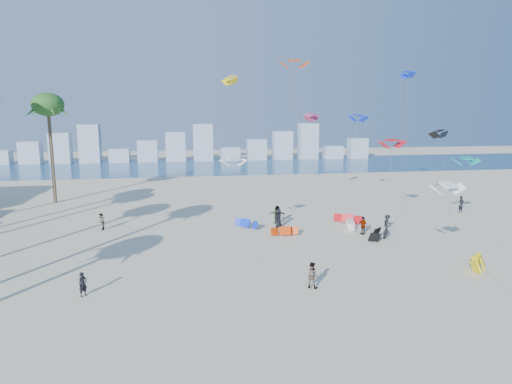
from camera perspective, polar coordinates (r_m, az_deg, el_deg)
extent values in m
plane|color=beige|center=(25.13, -0.97, -17.00)|extent=(220.00, 220.00, 0.00)
plane|color=navy|center=(94.86, -7.22, 3.27)|extent=(220.00, 220.00, 0.00)
imported|color=black|center=(30.80, -21.01, -10.82)|extent=(0.67, 0.67, 1.57)
imported|color=gray|center=(30.29, 7.01, -10.35)|extent=(1.07, 1.01, 1.75)
imported|color=black|center=(44.95, 2.86, -3.31)|extent=(1.03, 1.10, 1.88)
imported|color=gray|center=(43.63, 13.34, -4.13)|extent=(0.86, 1.07, 1.70)
imported|color=black|center=(45.51, 16.23, -3.75)|extent=(1.17, 1.08, 1.58)
imported|color=gray|center=(46.50, 2.69, -2.86)|extent=(1.82, 1.08, 1.87)
imported|color=black|center=(56.57, 24.48, -1.41)|extent=(0.78, 0.61, 1.87)
imported|color=gray|center=(46.37, -18.97, -3.58)|extent=(0.68, 0.85, 1.68)
cylinder|color=#595959|center=(36.33, -1.19, -2.11)|extent=(1.44, 6.02, 7.43)
cylinder|color=#595959|center=(51.65, 11.72, 3.36)|extent=(2.90, 2.93, 10.92)
cylinder|color=#595959|center=(43.34, 16.46, 0.40)|extent=(1.42, 2.65, 8.76)
cylinder|color=#595959|center=(50.02, -4.20, 5.74)|extent=(1.87, 3.70, 15.11)
cylinder|color=#595959|center=(52.36, 7.56, 3.63)|extent=(0.18, 4.56, 11.01)
cylinder|color=#595959|center=(44.39, 26.94, -1.12)|extent=(0.75, 5.29, 7.19)
cylinder|color=#595959|center=(56.00, 5.19, 7.45)|extent=(0.20, 3.15, 17.52)
cylinder|color=#595959|center=(54.81, 22.71, 2.21)|extent=(0.76, 5.09, 9.12)
cylinder|color=#595959|center=(31.44, 26.89, -5.93)|extent=(2.19, 5.15, 6.70)
cylinder|color=#595959|center=(55.31, 18.44, 6.13)|extent=(1.88, 4.82, 15.99)
cylinder|color=brown|center=(61.49, -24.37, 4.33)|extent=(0.40, 0.40, 12.17)
ellipsoid|color=#26571F|center=(61.25, -24.80, 9.99)|extent=(3.80, 3.80, 2.85)
cube|color=#9EADBF|center=(111.56, -29.59, 3.83)|extent=(4.40, 3.00, 3.00)
cube|color=#9EADBF|center=(109.48, -26.58, 4.46)|extent=(4.40, 3.00, 4.80)
cube|color=#9EADBF|center=(107.72, -23.46, 5.10)|extent=(4.40, 3.00, 6.60)
cube|color=#9EADBF|center=(106.31, -20.24, 5.74)|extent=(4.40, 3.00, 8.40)
cube|color=#9EADBF|center=(105.52, -16.84, 4.44)|extent=(4.40, 3.00, 3.00)
cube|color=#9EADBF|center=(104.80, -13.49, 5.05)|extent=(4.40, 3.00, 4.80)
cube|color=#9EADBF|center=(104.44, -10.11, 5.65)|extent=(4.40, 3.00, 6.60)
cube|color=#9EADBF|center=(104.46, -6.70, 6.24)|extent=(4.40, 3.00, 8.40)
cube|color=#9EADBF|center=(105.14, -3.28, 4.84)|extent=(4.40, 3.00, 3.00)
cube|color=#9EADBF|center=(105.87, 0.07, 5.38)|extent=(4.40, 3.00, 4.80)
cube|color=#9EADBF|center=(106.97, 3.36, 5.90)|extent=(4.40, 3.00, 6.60)
cube|color=#9EADBF|center=(108.41, 6.59, 6.39)|extent=(4.40, 3.00, 8.40)
cube|color=#9EADBF|center=(110.47, 9.67, 4.98)|extent=(4.40, 3.00, 3.00)
cube|color=#9EADBF|center=(112.54, 12.69, 5.43)|extent=(4.40, 3.00, 4.80)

